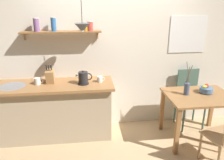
# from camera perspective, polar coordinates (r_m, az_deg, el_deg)

# --- Properties ---
(ground_plane) EXTENTS (14.00, 14.00, 0.00)m
(ground_plane) POSITION_cam_1_polar(r_m,az_deg,el_deg) (3.64, 2.10, -15.53)
(ground_plane) COLOR tan
(back_wall) EXTENTS (6.80, 0.11, 2.70)m
(back_wall) POSITION_cam_1_polar(r_m,az_deg,el_deg) (3.73, 3.95, 8.05)
(back_wall) COLOR silver
(back_wall) RESTS_ON ground_plane
(kitchen_counter) EXTENTS (1.83, 0.63, 0.91)m
(kitchen_counter) POSITION_cam_1_polar(r_m,az_deg,el_deg) (3.68, -14.31, -7.42)
(kitchen_counter) COLOR tan
(kitchen_counter) RESTS_ON ground_plane
(wall_shelf) EXTENTS (1.19, 0.20, 0.34)m
(wall_shelf) POSITION_cam_1_polar(r_m,az_deg,el_deg) (3.47, -12.53, 12.59)
(wall_shelf) COLOR brown
(dining_table) EXTENTS (0.98, 0.76, 0.75)m
(dining_table) POSITION_cam_1_polar(r_m,az_deg,el_deg) (3.66, 21.15, -5.32)
(dining_table) COLOR #9E6B3D
(dining_table) RESTS_ON ground_plane
(dining_chair_far) EXTENTS (0.45, 0.41, 1.00)m
(dining_chair_far) POSITION_cam_1_polar(r_m,az_deg,el_deg) (4.08, 18.96, -3.73)
(dining_chair_far) COLOR #4C6B5B
(dining_chair_far) RESTS_ON ground_plane
(fruit_bowl) EXTENTS (0.20, 0.20, 0.14)m
(fruit_bowl) POSITION_cam_1_polar(r_m,az_deg,el_deg) (3.72, 22.84, -2.19)
(fruit_bowl) COLOR #51759E
(fruit_bowl) RESTS_ON dining_table
(twig_vase) EXTENTS (0.09, 0.08, 0.51)m
(twig_vase) POSITION_cam_1_polar(r_m,az_deg,el_deg) (3.53, 18.50, -2.01)
(twig_vase) COLOR #475675
(twig_vase) RESTS_ON dining_table
(electric_kettle) EXTENTS (0.25, 0.17, 0.21)m
(electric_kettle) POSITION_cam_1_polar(r_m,az_deg,el_deg) (3.37, -7.31, 0.49)
(electric_kettle) COLOR black
(electric_kettle) RESTS_ON kitchen_counter
(knife_block) EXTENTS (0.12, 0.18, 0.30)m
(knife_block) POSITION_cam_1_polar(r_m,az_deg,el_deg) (3.50, -15.50, 0.99)
(knife_block) COLOR tan
(knife_block) RESTS_ON kitchen_counter
(coffee_mug_by_sink) EXTENTS (0.14, 0.09, 0.10)m
(coffee_mug_by_sink) POSITION_cam_1_polar(r_m,az_deg,el_deg) (3.53, -18.43, -0.27)
(coffee_mug_by_sink) COLOR white
(coffee_mug_by_sink) RESTS_ON kitchen_counter
(coffee_mug_spare) EXTENTS (0.12, 0.08, 0.09)m
(coffee_mug_spare) POSITION_cam_1_polar(r_m,az_deg,el_deg) (3.45, -3.10, 0.21)
(coffee_mug_spare) COLOR white
(coffee_mug_spare) RESTS_ON kitchen_counter
(pendant_lamp) EXTENTS (0.21, 0.21, 0.45)m
(pendant_lamp) POSITION_cam_1_polar(r_m,az_deg,el_deg) (3.15, -7.59, 13.07)
(pendant_lamp) COLOR black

